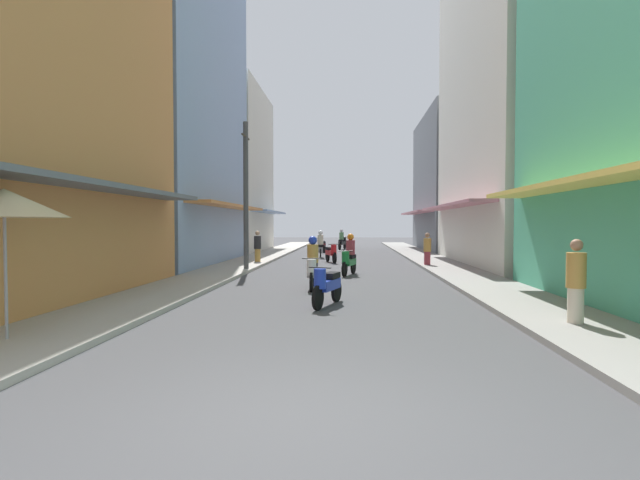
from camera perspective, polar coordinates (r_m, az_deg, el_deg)
name	(u,v)px	position (r m, az deg, el deg)	size (l,w,h in m)	color
ground_plane	(341,265)	(22.74, 2.52, -3.00)	(97.11, 97.11, 0.00)	#424244
sidewalk_left	(245,263)	(23.30, -8.99, -2.75)	(2.17, 52.14, 0.12)	#ADA89E
sidewalk_right	(440,264)	(23.11, 14.14, -2.83)	(2.17, 52.14, 0.12)	gray
building_left_mid	(159,92)	(25.12, -18.69, 16.39)	(7.05, 11.42, 16.55)	#8CA5CC
building_left_far	(221,172)	(34.72, -11.77, 7.99)	(7.05, 9.22, 11.32)	silver
building_right_mid	(529,81)	(25.38, 23.65, 17.01)	(7.05, 12.62, 17.26)	silver
building_right_far	(464,183)	(36.69, 16.83, 6.47)	(7.05, 11.19, 9.86)	slate
motorbike_silver	(321,246)	(27.55, 0.06, -0.68)	(0.55, 1.81, 1.58)	black
motorbike_blue	(327,285)	(11.30, 0.83, -5.38)	(0.73, 1.75, 0.96)	black
motorbike_green	(349,257)	(18.16, 3.52, -2.00)	(0.68, 1.77, 1.58)	black
motorbike_red	(331,253)	(24.09, 1.35, -1.52)	(0.75, 1.74, 0.96)	black
motorbike_maroon	(321,245)	(32.93, 0.15, -0.61)	(0.77, 1.73, 0.96)	black
motorbike_white	(312,265)	(14.27, -0.90, -3.05)	(0.55, 1.81, 1.58)	black
motorbike_black	(342,240)	(36.76, 2.66, -0.04)	(0.72, 1.75, 1.58)	black
pedestrian_far	(576,284)	(9.97, 28.22, -4.67)	(0.34, 0.34, 1.66)	beige
pedestrian_crossing	(258,248)	(23.36, -7.46, -0.90)	(0.34, 0.34, 1.62)	#BF8C3F
pedestrian_foreground	(427,250)	(21.98, 12.68, -1.18)	(0.34, 0.34, 1.56)	#99333F
vendor_umbrella	(4,203)	(8.99, -33.53, 3.68)	(1.89, 1.89, 2.49)	#99999E
utility_pole	(246,195)	(19.77, -8.84, 5.30)	(0.20, 1.20, 6.09)	#4C4C4F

